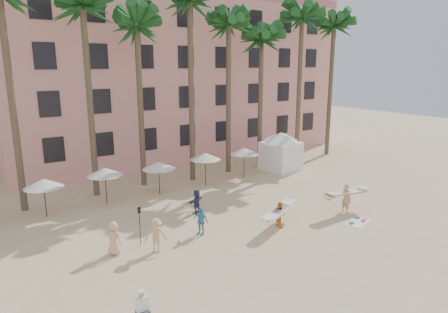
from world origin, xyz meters
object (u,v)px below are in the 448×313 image
object	(u,v)px
carrier_yellow	(346,196)
carrier_white	(280,213)
cabana	(281,148)
pink_hotel	(172,79)

from	to	relation	value
carrier_yellow	carrier_white	distance (m)	5.27
carrier_white	cabana	bearing A→B (deg)	48.30
pink_hotel	cabana	world-z (taller)	pink_hotel
cabana	carrier_yellow	size ratio (longest dim) A/B	1.52
cabana	carrier_white	size ratio (longest dim) A/B	1.53
pink_hotel	carrier_yellow	distance (m)	24.77
carrier_yellow	carrier_white	world-z (taller)	carrier_yellow
pink_hotel	carrier_white	xyz separation A→B (m)	(-4.51, -23.14, -7.14)
cabana	carrier_yellow	world-z (taller)	cabana
pink_hotel	carrier_white	distance (m)	24.64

